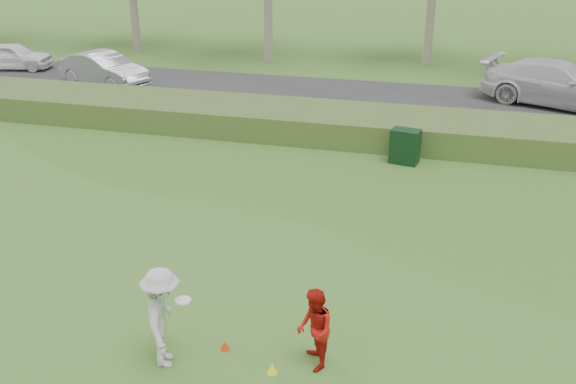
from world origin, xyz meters
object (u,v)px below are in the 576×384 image
(car_left, at_px, (12,56))
(car_right, at_px, (559,84))
(cone_yellow, at_px, (272,368))
(utility_cabinet, at_px, (405,146))
(car_mid, at_px, (104,69))
(player_red, at_px, (315,330))
(player_white, at_px, (163,318))
(cone_orange, at_px, (225,345))

(car_left, distance_m, car_right, 25.12)
(cone_yellow, relative_size, car_left, 0.05)
(utility_cabinet, xyz_separation_m, car_mid, (-13.81, 6.16, 0.25))
(cone_yellow, distance_m, utility_cabinet, 10.70)
(player_red, height_order, car_left, player_red)
(player_white, height_order, car_mid, player_white)
(player_white, distance_m, cone_orange, 1.33)
(cone_orange, relative_size, car_mid, 0.04)
(utility_cabinet, distance_m, car_mid, 15.12)
(player_white, xyz_separation_m, car_mid, (-10.69, 16.96, -0.13))
(cone_orange, height_order, car_right, car_right)
(player_white, bearing_deg, car_mid, 13.29)
(cone_yellow, distance_m, car_right, 19.67)
(utility_cabinet, bearing_deg, car_left, 168.96)
(cone_orange, relative_size, car_left, 0.05)
(player_white, xyz_separation_m, utility_cabinet, (3.12, 10.80, -0.38))
(car_mid, bearing_deg, player_red, -121.44)
(player_white, distance_m, player_red, 2.58)
(car_mid, bearing_deg, car_left, 92.93)
(player_red, relative_size, car_right, 0.25)
(player_white, height_order, player_red, player_white)
(car_left, xyz_separation_m, car_mid, (6.00, -1.81, 0.09))
(car_right, bearing_deg, cone_yellow, -179.82)
(car_mid, bearing_deg, car_right, -65.04)
(car_right, bearing_deg, car_mid, 114.93)
(player_red, bearing_deg, car_left, -157.10)
(cone_orange, bearing_deg, player_red, -0.82)
(player_red, relative_size, cone_yellow, 7.28)
(cone_yellow, bearing_deg, player_red, 30.03)
(cone_yellow, relative_size, car_right, 0.03)
(cone_orange, relative_size, cone_yellow, 0.92)
(cone_orange, distance_m, car_left, 25.29)
(cone_orange, bearing_deg, car_mid, 125.21)
(utility_cabinet, bearing_deg, cone_yellow, -85.84)
(utility_cabinet, distance_m, car_right, 9.54)
(cone_orange, relative_size, utility_cabinet, 0.17)
(player_red, distance_m, car_right, 19.09)
(player_white, distance_m, utility_cabinet, 11.25)
(utility_cabinet, relative_size, car_right, 0.18)
(player_white, relative_size, car_mid, 0.41)
(player_red, height_order, cone_orange, player_red)
(car_left, relative_size, car_mid, 0.85)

